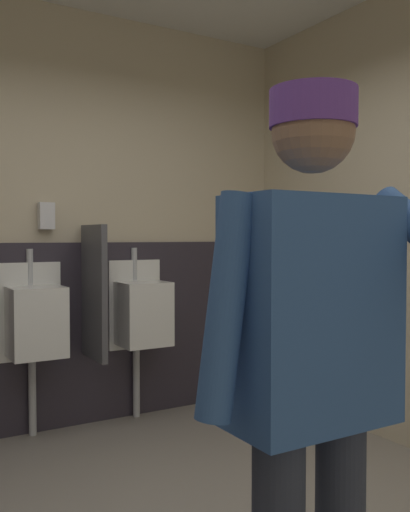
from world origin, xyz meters
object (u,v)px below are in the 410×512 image
urinal_left (35,321)px  person (314,353)px  soap_dispenser (46,216)px  urinal_middle (141,313)px

urinal_left → person: person is taller
urinal_left → soap_dispenser: soap_dispenser is taller
soap_dispenser → person: bearing=-90.0°
urinal_middle → urinal_left: bearing=180.0°
urinal_middle → soap_dispenser: bearing=169.4°
person → urinal_middle: bearing=75.8°
soap_dispenser → urinal_left: bearing=-133.2°
urinal_middle → soap_dispenser: 0.94m
soap_dispenser → urinal_middle: bearing=-10.6°
person → soap_dispenser: bearing=90.0°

